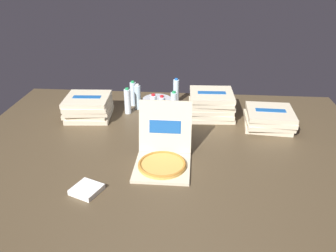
# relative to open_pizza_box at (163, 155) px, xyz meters

# --- Properties ---
(ground_plane) EXTENTS (3.20, 2.40, 0.02)m
(ground_plane) POSITION_rel_open_pizza_box_xyz_m (0.01, 0.23, -0.08)
(ground_plane) COLOR #4C3D28
(open_pizza_box) EXTENTS (0.39, 0.49, 0.40)m
(open_pizza_box) POSITION_rel_open_pizza_box_xyz_m (0.00, 0.00, 0.00)
(open_pizza_box) COLOR beige
(open_pizza_box) RESTS_ON ground_plane
(pizza_stack_right_far) EXTENTS (0.43, 0.43, 0.19)m
(pizza_stack_right_far) POSITION_rel_open_pizza_box_xyz_m (-0.76, 0.75, 0.02)
(pizza_stack_right_far) COLOR beige
(pizza_stack_right_far) RESTS_ON ground_plane
(pizza_stack_center_near) EXTENTS (0.42, 0.41, 0.23)m
(pizza_stack_center_near) POSITION_rel_open_pizza_box_xyz_m (0.36, 0.86, 0.04)
(pizza_stack_center_near) COLOR beige
(pizza_stack_center_near) RESTS_ON ground_plane
(pizza_stack_center_far) EXTENTS (0.43, 0.43, 0.15)m
(pizza_stack_center_far) POSITION_rel_open_pizza_box_xyz_m (0.85, 0.68, 0.00)
(pizza_stack_center_far) COLOR beige
(pizza_stack_center_far) RESTS_ON ground_plane
(ice_bucket) EXTENTS (0.27, 0.27, 0.12)m
(ice_bucket) POSITION_rel_open_pizza_box_xyz_m (-0.15, 0.92, -0.01)
(ice_bucket) COLOR #B7BABF
(ice_bucket) RESTS_ON ground_plane
(water_bottle_0) EXTENTS (0.06, 0.06, 0.25)m
(water_bottle_0) POSITION_rel_open_pizza_box_xyz_m (-0.41, 0.85, 0.05)
(water_bottle_0) COLOR white
(water_bottle_0) RESTS_ON ground_plane
(water_bottle_1) EXTENTS (0.06, 0.06, 0.25)m
(water_bottle_1) POSITION_rel_open_pizza_box_xyz_m (0.02, 0.80, 0.05)
(water_bottle_1) COLOR silver
(water_bottle_1) RESTS_ON ground_plane
(water_bottle_2) EXTENTS (0.06, 0.06, 0.25)m
(water_bottle_2) POSITION_rel_open_pizza_box_xyz_m (-0.08, 0.69, 0.05)
(water_bottle_2) COLOR silver
(water_bottle_2) RESTS_ON ground_plane
(water_bottle_3) EXTENTS (0.06, 0.06, 0.25)m
(water_bottle_3) POSITION_rel_open_pizza_box_xyz_m (-0.15, 0.72, 0.05)
(water_bottle_3) COLOR white
(water_bottle_3) RESTS_ON ground_plane
(water_bottle_4) EXTENTS (0.06, 0.06, 0.25)m
(water_bottle_4) POSITION_rel_open_pizza_box_xyz_m (-0.34, 0.97, 0.05)
(water_bottle_4) COLOR silver
(water_bottle_4) RESTS_ON ground_plane
(water_bottle_5) EXTENTS (0.06, 0.06, 0.25)m
(water_bottle_5) POSITION_rel_open_pizza_box_xyz_m (0.02, 1.17, 0.05)
(water_bottle_5) COLOR silver
(water_bottle_5) RESTS_ON ground_plane
(water_bottle_6) EXTENTS (0.06, 0.06, 0.25)m
(water_bottle_6) POSITION_rel_open_pizza_box_xyz_m (-0.39, 1.05, 0.05)
(water_bottle_6) COLOR silver
(water_bottle_6) RESTS_ON ground_plane
(napkin_pile) EXTENTS (0.21, 0.21, 0.03)m
(napkin_pile) POSITION_rel_open_pizza_box_xyz_m (-0.45, -0.36, -0.06)
(napkin_pile) COLOR white
(napkin_pile) RESTS_ON ground_plane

